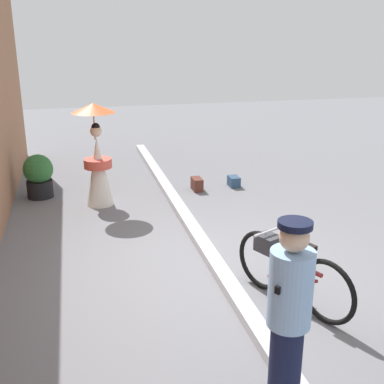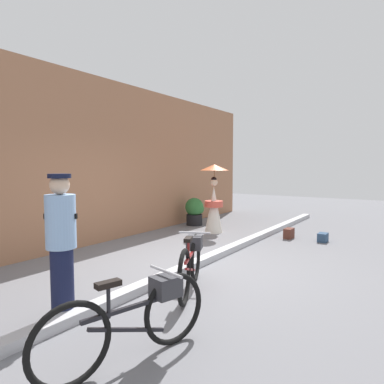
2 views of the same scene
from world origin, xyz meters
The scene contains 8 objects.
ground_plane centered at (0.00, 0.00, 0.00)m, with size 30.00×30.00×0.00m, color slate.
sidewalk_curb centered at (0.00, 0.00, 0.06)m, with size 14.00×0.20×0.12m, color #B2B2B7.
bicycle_far_side centered at (-1.03, -0.56, 0.41)m, with size 1.55×0.76×0.81m.
person_officer centered at (-2.59, 0.19, 0.90)m, with size 0.34×0.34×1.68m.
person_with_parasol centered at (2.87, 1.32, 0.89)m, with size 0.76×0.76×1.81m.
potted_plant_by_door centered at (3.56, 2.37, 0.43)m, with size 0.56×0.55×0.82m.
backpack_on_pavement centered at (3.23, -0.60, 0.13)m, with size 0.33×0.18×0.25m.
backpack_spare centered at (3.29, -1.38, 0.11)m, with size 0.29×0.20×0.21m.
Camera 1 is at (-5.52, 1.69, 2.96)m, focal length 45.09 mm.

